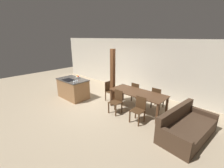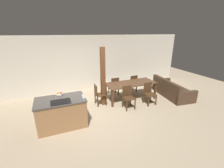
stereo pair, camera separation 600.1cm
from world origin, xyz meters
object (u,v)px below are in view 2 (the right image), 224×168
(dining_chair_near_right, at_px, (149,93))
(dining_chair_head_end, at_px, (99,94))
(wine_glass_middle, at_px, (83,96))
(timber_post, at_px, (103,77))
(dining_chair_far_left, at_px, (114,86))
(dining_chair_near_left, at_px, (128,97))
(kitchen_island, at_px, (62,113))
(fruit_bowl, at_px, (59,94))
(dining_chair_far_right, at_px, (133,83))
(couch, at_px, (172,90))
(dining_table, at_px, (131,85))
(wine_glass_near, at_px, (84,97))
(wine_glass_far, at_px, (83,95))

(dining_chair_near_right, xyz_separation_m, dining_chair_head_end, (-1.95, 0.68, 0.00))
(wine_glass_middle, height_order, timber_post, timber_post)
(dining_chair_far_left, bearing_deg, dining_chair_near_left, 90.00)
(wine_glass_middle, bearing_deg, kitchen_island, 157.15)
(fruit_bowl, bearing_deg, dining_chair_far_right, 20.69)
(kitchen_island, height_order, couch, kitchen_island)
(fruit_bowl, bearing_deg, timber_post, 19.66)
(kitchen_island, bearing_deg, wine_glass_middle, -22.85)
(dining_chair_near_right, bearing_deg, kitchen_island, -175.75)
(dining_table, xyz_separation_m, dining_chair_far_right, (0.49, 0.68, -0.20))
(dining_chair_near_right, distance_m, dining_chair_head_end, 2.06)
(fruit_bowl, xyz_separation_m, wine_glass_near, (0.65, -0.68, 0.06))
(dining_chair_far_left, bearing_deg, dining_table, 125.85)
(wine_glass_middle, relative_size, timber_post, 0.06)
(dining_chair_far_left, relative_size, timber_post, 0.38)
(wine_glass_near, bearing_deg, dining_chair_far_right, 35.26)
(wine_glass_middle, distance_m, dining_table, 2.63)
(dining_chair_head_end, distance_m, timber_post, 0.72)
(wine_glass_far, bearing_deg, couch, 9.38)
(kitchen_island, bearing_deg, wine_glass_far, -15.88)
(dining_chair_head_end, bearing_deg, wine_glass_near, 146.89)
(dining_chair_far_left, bearing_deg, kitchen_island, 33.08)
(dining_chair_near_left, distance_m, dining_chair_near_right, 0.98)
(dining_chair_far_left, height_order, couch, dining_chair_far_left)
(kitchen_island, distance_m, dining_chair_far_left, 2.95)
(wine_glass_far, bearing_deg, dining_table, 25.90)
(dining_chair_near_left, bearing_deg, dining_chair_head_end, 145.06)
(wine_glass_far, bearing_deg, timber_post, 46.74)
(dining_chair_far_right, distance_m, couch, 1.84)
(wine_glass_near, distance_m, dining_chair_far_left, 2.74)
(wine_glass_near, xyz_separation_m, couch, (4.26, 0.88, -0.76))
(wine_glass_near, relative_size, dining_chair_head_end, 0.16)
(wine_glass_far, bearing_deg, fruit_bowl, 142.72)
(wine_glass_far, xyz_separation_m, dining_chair_head_end, (0.85, 1.12, -0.56))
(wine_glass_near, bearing_deg, couch, 11.71)
(dining_chair_head_end, height_order, timber_post, timber_post)
(dining_table, distance_m, timber_post, 1.37)
(dining_table, height_order, couch, couch)
(fruit_bowl, distance_m, dining_chair_near_left, 2.52)
(kitchen_island, xyz_separation_m, wine_glass_middle, (0.66, -0.28, 0.57))
(dining_chair_near_left, bearing_deg, dining_table, 54.15)
(dining_chair_far_right, distance_m, timber_post, 2.02)
(wine_glass_near, xyz_separation_m, wine_glass_middle, (0.00, 0.09, 0.00))
(wine_glass_middle, distance_m, couch, 4.40)
(dining_table, xyz_separation_m, dining_chair_head_end, (-1.46, 0.00, -0.20))
(wine_glass_far, xyz_separation_m, dining_table, (2.31, 1.12, -0.36))
(dining_table, bearing_deg, dining_chair_far_right, 54.15)
(kitchen_island, distance_m, dining_chair_far_right, 3.81)
(wine_glass_middle, bearing_deg, wine_glass_far, 90.00)
(wine_glass_middle, distance_m, wine_glass_far, 0.09)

